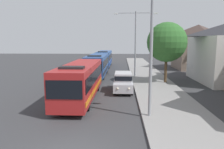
% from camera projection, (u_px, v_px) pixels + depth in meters
% --- Properties ---
extents(bus_lead, '(2.58, 10.88, 3.21)m').
position_uv_depth(bus_lead, '(81.00, 79.00, 18.51)').
color(bus_lead, maroon).
rests_on(bus_lead, ground_plane).
extents(bus_second_in_line, '(2.58, 10.65, 3.21)m').
position_uv_depth(bus_second_in_line, '(97.00, 64.00, 30.94)').
color(bus_second_in_line, '#284C8C').
rests_on(bus_second_in_line, ground_plane).
extents(bus_middle, '(2.58, 10.64, 3.21)m').
position_uv_depth(bus_middle, '(104.00, 58.00, 42.62)').
color(bus_middle, '#284C8C').
rests_on(bus_middle, ground_plane).
extents(white_suv, '(1.86, 4.70, 1.90)m').
position_uv_depth(white_suv, '(123.00, 81.00, 21.30)').
color(white_suv, '#B7B7BC').
rests_on(white_suv, ground_plane).
extents(streetlamp_near, '(5.21, 0.28, 8.00)m').
position_uv_depth(streetlamp_near, '(151.00, 41.00, 13.22)').
color(streetlamp_near, gray).
rests_on(streetlamp_near, sidewalk).
extents(streetlamp_mid, '(5.92, 0.28, 8.86)m').
position_uv_depth(streetlamp_mid, '(135.00, 38.00, 29.02)').
color(streetlamp_mid, gray).
rests_on(streetlamp_mid, sidewalk).
extents(roadside_tree, '(4.63, 4.63, 7.07)m').
position_uv_depth(roadside_tree, '(167.00, 42.00, 24.73)').
color(roadside_tree, '#4C3823').
rests_on(roadside_tree, sidewalk).
extents(house_distant_gabled, '(7.92, 8.03, 8.02)m').
position_uv_depth(house_distant_gabled, '(197.00, 47.00, 38.62)').
color(house_distant_gabled, '#7A6656').
rests_on(house_distant_gabled, ground_plane).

